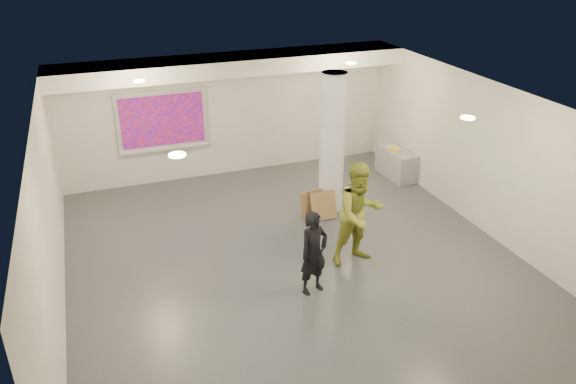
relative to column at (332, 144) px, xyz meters
name	(u,v)px	position (x,y,z in m)	size (l,w,h in m)	color
floor	(296,262)	(-1.50, -1.80, -1.50)	(8.00, 9.00, 0.01)	#3A3D42
ceiling	(297,104)	(-1.50, -1.80, 1.50)	(8.00, 9.00, 0.01)	white
wall_back	(229,114)	(-1.50, 2.70, 0.00)	(8.00, 0.01, 3.00)	silver
wall_front	(449,358)	(-1.50, -6.30, 0.00)	(8.00, 0.01, 3.00)	silver
wall_left	(49,227)	(-5.50, -1.80, 0.00)	(0.01, 9.00, 3.00)	silver
wall_right	(487,158)	(2.50, -1.80, 0.00)	(0.01, 9.00, 3.00)	silver
soffit_band	(233,64)	(-1.50, 2.15, 1.32)	(8.00, 1.10, 0.36)	white
downlight_nw	(139,81)	(-3.70, 0.70, 1.48)	(0.22, 0.22, 0.02)	#FFE897
downlight_ne	(351,63)	(0.70, 0.70, 1.48)	(0.22, 0.22, 0.02)	#FFE897
downlight_sw	(177,155)	(-3.70, -3.30, 1.48)	(0.22, 0.22, 0.02)	#FFE897
downlight_se	(468,118)	(0.70, -3.30, 1.48)	(0.22, 0.22, 0.02)	#FFE897
column	(332,144)	(0.00, 0.00, 0.00)	(0.52, 0.52, 3.00)	white
projection_screen	(162,121)	(-3.10, 2.65, 0.03)	(2.10, 0.13, 1.42)	silver
credenza	(396,163)	(2.22, 1.01, -1.16)	(0.49, 1.18, 0.69)	gray
papers_stack	(393,147)	(2.20, 1.19, -0.80)	(0.25, 0.31, 0.02)	silver
postit_pad	(395,149)	(2.18, 1.06, -0.80)	(0.19, 0.26, 0.03)	yellow
cardboard_back	(311,203)	(-0.53, -0.19, -1.22)	(0.52, 0.05, 0.57)	olive
cardboard_front	(323,206)	(-0.33, -0.39, -1.21)	(0.54, 0.05, 0.59)	olive
woman	(314,253)	(-1.54, -2.73, -0.76)	(0.54, 0.35, 1.48)	black
man	(360,214)	(-0.41, -2.14, -0.53)	(0.94, 0.74, 1.94)	olive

